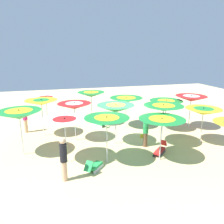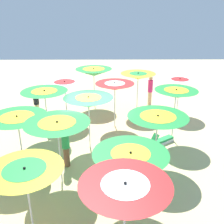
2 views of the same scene
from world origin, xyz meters
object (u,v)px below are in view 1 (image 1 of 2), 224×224
(beach_umbrella_14, at_px, (19,115))
(beach_umbrella_5, at_px, (203,112))
(beach_umbrella_7, at_px, (116,108))
(beach_umbrella_13, at_px, (65,123))
(beach_umbrella_9, at_px, (41,102))
(beach_umbrella_4, at_px, (46,99))
(beach_ball, at_px, (142,136))
(beach_umbrella_12, at_px, (107,121))
(beachgoer_1, at_px, (25,118))
(beach_umbrella_3, at_px, (91,94))
(beachgoer_2, at_px, (64,159))
(lounger_0, at_px, (99,124))
(lounger_2, at_px, (94,166))
(beach_umbrella_0, at_px, (191,99))
(beach_umbrella_2, at_px, (126,100))
(beach_umbrella_8, at_px, (74,106))
(beach_umbrella_6, at_px, (163,108))
(beach_umbrella_1, at_px, (166,103))
(beach_umbrella_11, at_px, (162,122))
(beachgoer_0, at_px, (146,131))
(lounger_1, at_px, (160,150))

(beach_umbrella_14, bearing_deg, beach_umbrella_5, 83.01)
(beach_umbrella_7, xyz_separation_m, beach_umbrella_13, (1.48, -2.94, -0.12))
(beach_umbrella_9, distance_m, beach_umbrella_13, 4.16)
(beach_umbrella_4, bearing_deg, beach_ball, 52.43)
(beach_umbrella_4, xyz_separation_m, beach_umbrella_12, (6.95, 2.82, 0.23))
(beachgoer_1, bearing_deg, beach_umbrella_3, -30.90)
(beach_umbrella_5, distance_m, beach_ball, 3.89)
(beachgoer_2, bearing_deg, beach_umbrella_12, -165.19)
(beach_umbrella_7, xyz_separation_m, beachgoer_1, (-3.44, -5.25, -1.15))
(beach_umbrella_3, distance_m, lounger_0, 2.19)
(beachgoer_1, bearing_deg, lounger_2, -96.84)
(beach_umbrella_0, bearing_deg, beach_umbrella_3, -112.32)
(beach_umbrella_4, bearing_deg, lounger_0, 67.21)
(beach_ball, bearing_deg, beach_umbrella_2, -171.87)
(beach_umbrella_9, bearing_deg, beach_umbrella_13, 16.19)
(beach_umbrella_4, bearing_deg, beachgoer_1, -44.34)
(beach_umbrella_8, height_order, lounger_2, beach_umbrella_8)
(beach_umbrella_2, bearing_deg, beach_umbrella_3, -117.91)
(beach_umbrella_6, bearing_deg, beach_umbrella_12, -70.79)
(beach_umbrella_1, bearing_deg, beach_umbrella_11, -31.06)
(beachgoer_0, distance_m, beachgoer_2, 5.22)
(beach_umbrella_7, height_order, beachgoer_2, beach_umbrella_7)
(beach_umbrella_6, bearing_deg, lounger_1, -30.71)
(beach_umbrella_0, relative_size, beach_umbrella_1, 1.08)
(beach_umbrella_4, relative_size, beach_umbrella_14, 0.87)
(beach_umbrella_0, distance_m, beachgoer_2, 9.94)
(beach_umbrella_9, bearing_deg, beach_ball, 70.91)
(beach_umbrella_1, distance_m, beachgoer_1, 9.47)
(beach_umbrella_7, height_order, beachgoer_0, beach_umbrella_7)
(beach_umbrella_2, xyz_separation_m, beach_umbrella_13, (4.16, -4.48, 0.02))
(beach_umbrella_0, height_order, beach_umbrella_1, beach_umbrella_0)
(beach_umbrella_11, xyz_separation_m, beach_umbrella_13, (-1.04, -4.50, 0.04))
(beach_umbrella_7, bearing_deg, beach_umbrella_0, 102.19)
(beach_umbrella_6, relative_size, lounger_0, 2.02)
(beach_ball, bearing_deg, beachgoer_2, -54.30)
(beach_umbrella_0, xyz_separation_m, beach_umbrella_1, (-0.25, -1.73, -0.24))
(beachgoer_2, bearing_deg, beach_umbrella_13, -108.74)
(beach_umbrella_5, height_order, beach_umbrella_14, beach_umbrella_14)
(beach_umbrella_13, bearing_deg, beach_umbrella_2, 132.86)
(beach_umbrella_9, height_order, beachgoer_1, beach_umbrella_9)
(beachgoer_0, bearing_deg, beach_umbrella_9, 46.77)
(lounger_2, height_order, beachgoer_2, beachgoer_2)
(beach_umbrella_2, xyz_separation_m, beach_umbrella_7, (2.68, -1.54, 0.15))
(beach_umbrella_8, bearing_deg, beach_umbrella_9, -125.59)
(beach_umbrella_14, bearing_deg, beachgoer_2, 32.12)
(beach_umbrella_12, bearing_deg, beach_umbrella_2, 151.57)
(beach_umbrella_12, distance_m, beachgoer_1, 7.04)
(lounger_2, relative_size, beach_ball, 4.31)
(beach_umbrella_8, height_order, beach_umbrella_9, beach_umbrella_9)
(beachgoer_0, relative_size, beach_ball, 7.08)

